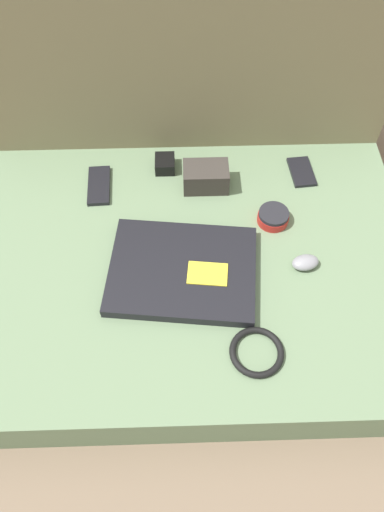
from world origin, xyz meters
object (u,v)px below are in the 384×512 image
phone_silver (99,186)px  phone_black (302,172)px  laptop (183,271)px  speaker_puck (273,217)px  camera_pouch (206,177)px  charger_brick (165,164)px  computer_mouse (305,263)px

phone_silver → phone_black: (0.54, 0.03, -0.00)m
laptop → phone_black: laptop is taller
speaker_puck → phone_silver: size_ratio=0.59×
speaker_puck → camera_pouch: (-0.16, 0.12, 0.02)m
laptop → camera_pouch: camera_pouch is taller
phone_black → charger_brick: 0.37m
computer_mouse → phone_black: size_ratio=0.65×
phone_black → camera_pouch: 0.26m
speaker_puck → phone_silver: 0.46m
laptop → phone_silver: (-0.21, 0.27, -0.01)m
phone_silver → charger_brick: charger_brick is taller
phone_black → charger_brick: size_ratio=1.81×
speaker_puck → phone_black: (0.10, 0.16, -0.01)m
laptop → computer_mouse: bearing=9.1°
laptop → phone_black: 0.45m
speaker_puck → phone_black: 0.19m
phone_silver → camera_pouch: (0.28, -0.00, 0.03)m
charger_brick → phone_silver: bearing=-160.3°
camera_pouch → charger_brick: camera_pouch is taller
computer_mouse → camera_pouch: (-0.22, 0.26, 0.02)m
laptop → camera_pouch: bearing=82.9°
phone_black → camera_pouch: camera_pouch is taller
computer_mouse → camera_pouch: size_ratio=0.60×
laptop → speaker_puck: bearing=39.7°
laptop → speaker_puck: 0.27m
laptop → speaker_puck: size_ratio=4.66×
phone_black → charger_brick: (-0.36, 0.03, 0.01)m
camera_pouch → laptop: bearing=-103.5°
computer_mouse → camera_pouch: camera_pouch is taller
laptop → computer_mouse: size_ratio=5.13×
phone_silver → phone_black: phone_silver is taller
speaker_puck → charger_brick: (-0.27, 0.19, 0.00)m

